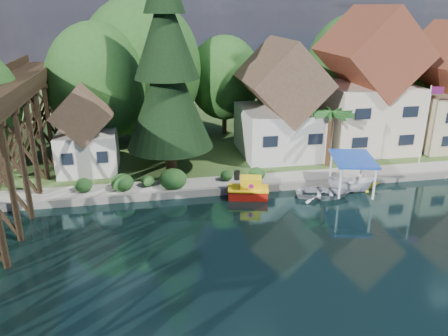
{
  "coord_description": "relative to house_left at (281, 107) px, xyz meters",
  "views": [
    {
      "loc": [
        -5.88,
        -23.67,
        14.25
      ],
      "look_at": [
        -0.39,
        6.0,
        3.02
      ],
      "focal_mm": 35.0,
      "sensor_mm": 36.0,
      "label": 1
    }
  ],
  "objects": [
    {
      "name": "ground",
      "position": [
        -7.0,
        -16.0,
        -5.14
      ],
      "size": [
        140.0,
        140.0,
        0.0
      ],
      "primitive_type": "plane",
      "color": "black",
      "rests_on": "ground"
    },
    {
      "name": "bank",
      "position": [
        -7.0,
        18.0,
        -4.89
      ],
      "size": [
        140.0,
        52.0,
        0.5
      ],
      "primitive_type": "cube",
      "color": "#2D4F1F",
      "rests_on": "ground"
    },
    {
      "name": "seawall",
      "position": [
        -3.0,
        -8.0,
        -4.83
      ],
      "size": [
        60.0,
        0.4,
        0.62
      ],
      "primitive_type": "cube",
      "color": "slate",
      "rests_on": "ground"
    },
    {
      "name": "promenade",
      "position": [
        -1.0,
        -6.7,
        -4.61
      ],
      "size": [
        50.0,
        2.6,
        0.06
      ],
      "primitive_type": "cube",
      "color": "gray",
      "rests_on": "bank"
    },
    {
      "name": "house_left",
      "position": [
        0.0,
        0.0,
        0.0
      ],
      "size": [
        7.64,
        8.64,
        11.02
      ],
      "color": "beige",
      "rests_on": "bank"
    },
    {
      "name": "house_center",
      "position": [
        9.0,
        0.5,
        1.28
      ],
      "size": [
        8.65,
        9.18,
        13.89
      ],
      "color": "beige",
      "rests_on": "bank"
    },
    {
      "name": "shed",
      "position": [
        -18.0,
        -1.5,
        -1.31
      ],
      "size": [
        5.09,
        5.4,
        7.85
      ],
      "color": "beige",
      "rests_on": "bank"
    },
    {
      "name": "bg_trees",
      "position": [
        -6.0,
        5.25,
        2.15
      ],
      "size": [
        49.9,
        13.3,
        10.57
      ],
      "color": "#382314",
      "rests_on": "bank"
    },
    {
      "name": "shrubs",
      "position": [
        -11.6,
        -6.74,
        -3.91
      ],
      "size": [
        15.76,
        2.47,
        1.7
      ],
      "color": "#193A15",
      "rests_on": "bank"
    },
    {
      "name": "conifer",
      "position": [
        -10.87,
        -3.11,
        4.14
      ],
      "size": [
        7.41,
        7.41,
        18.24
      ],
      "color": "#382314",
      "rests_on": "bank"
    },
    {
      "name": "palm_tree",
      "position": [
        3.27,
        -4.43,
        0.06
      ],
      "size": [
        3.91,
        3.91,
        5.38
      ],
      "color": "#382314",
      "rests_on": "bank"
    },
    {
      "name": "flagpole",
      "position": [
        11.91,
        -5.65,
        -0.18
      ],
      "size": [
        1.1,
        0.41,
        7.28
      ],
      "color": "white",
      "rests_on": "bank"
    },
    {
      "name": "tugboat",
      "position": [
        -5.21,
        -8.98,
        -4.45
      ],
      "size": [
        3.48,
        2.45,
        2.29
      ],
      "color": "#B0150B",
      "rests_on": "ground"
    },
    {
      "name": "boat_white_a",
      "position": [
        0.56,
        -9.91,
        -4.7
      ],
      "size": [
        4.84,
        3.96,
        0.88
      ],
      "primitive_type": "imported",
      "rotation": [
        0.0,
        0.0,
        1.32
      ],
      "color": "silver",
      "rests_on": "ground"
    },
    {
      "name": "boat_canopy",
      "position": [
        3.18,
        -9.38,
        -3.87
      ],
      "size": [
        4.14,
        5.19,
        2.94
      ],
      "color": "silver",
      "rests_on": "ground"
    },
    {
      "name": "boat_yellow",
      "position": [
        4.72,
        -8.78,
        -4.51
      ],
      "size": [
        2.94,
        2.74,
        1.26
      ],
      "primitive_type": "imported",
      "rotation": [
        0.0,
        0.0,
        1.23
      ],
      "color": "yellow",
      "rests_on": "ground"
    }
  ]
}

